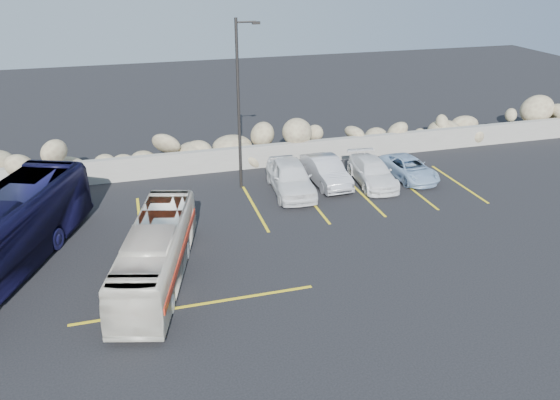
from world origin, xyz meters
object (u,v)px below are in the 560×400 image
object	(u,v)px
car_c	(372,172)
vintage_bus	(156,253)
lamppost	(240,102)
car_d	(409,168)
car_b	(326,171)
car_a	(291,177)

from	to	relation	value
car_c	vintage_bus	bearing A→B (deg)	-145.98
lamppost	vintage_bus	distance (m)	9.28
vintage_bus	car_c	world-z (taller)	vintage_bus
car_c	car_d	bearing A→B (deg)	8.84
vintage_bus	car_d	distance (m)	14.51
lamppost	car_b	world-z (taller)	lamppost
vintage_bus	car_c	distance (m)	12.56
car_b	car_a	bearing A→B (deg)	-167.21
vintage_bus	car_d	size ratio (longest dim) A/B	1.99
vintage_bus	car_c	bearing A→B (deg)	44.07
car_a	lamppost	bearing A→B (deg)	154.35
car_a	car_b	size ratio (longest dim) A/B	1.14
vintage_bus	car_b	xyz separation A→B (m)	(8.75, 6.70, -0.39)
lamppost	car_c	distance (m)	7.47
lamppost	car_a	distance (m)	4.29
lamppost	car_b	xyz separation A→B (m)	(4.13, -0.66, -3.64)
vintage_bus	car_d	world-z (taller)	vintage_bus
car_a	car_d	distance (m)	6.36
lamppost	car_a	bearing A→B (deg)	-29.56
lamppost	car_c	size ratio (longest dim) A/B	1.94
car_b	car_c	size ratio (longest dim) A/B	0.96
car_a	car_c	size ratio (longest dim) A/B	1.09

